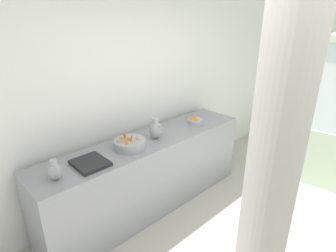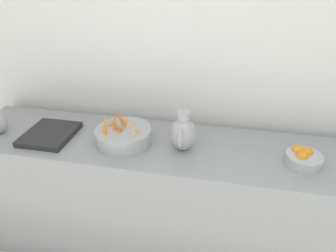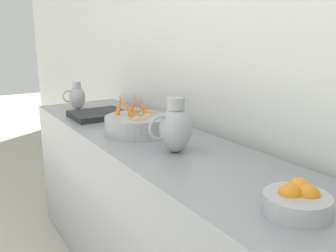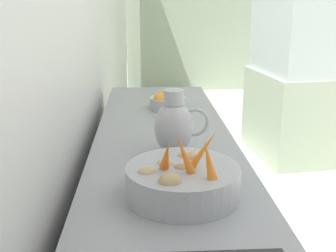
{
  "view_description": "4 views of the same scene",
  "coord_description": "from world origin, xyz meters",
  "px_view_note": "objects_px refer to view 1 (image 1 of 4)",
  "views": [
    {
      "loc": [
        0.77,
        -2.01,
        2.29
      ],
      "look_at": [
        -1.34,
        -0.02,
        1.12
      ],
      "focal_mm": 29.73,
      "sensor_mm": 36.0,
      "label": 1
    },
    {
      "loc": [
        0.07,
        0.18,
        1.96
      ],
      "look_at": [
        -1.51,
        -0.15,
        1.07
      ],
      "focal_mm": 33.02,
      "sensor_mm": 36.0,
      "label": 2
    },
    {
      "loc": [
        -0.63,
        1.29,
        1.45
      ],
      "look_at": [
        -1.44,
        -0.01,
        1.06
      ],
      "focal_mm": 39.08,
      "sensor_mm": 36.0,
      "label": 3
    },
    {
      "loc": [
        -1.62,
        -1.61,
        1.51
      ],
      "look_at": [
        -1.53,
        -0.13,
        1.06
      ],
      "focal_mm": 45.08,
      "sensor_mm": 36.0,
      "label": 4
    }
  ],
  "objects_px": {
    "vegetable_colander": "(130,144)",
    "orange_bowl": "(195,121)",
    "support_column": "(277,144)",
    "metal_pitcher_short": "(55,171)",
    "metal_pitcher_tall": "(156,129)"
  },
  "relations": [
    {
      "from": "orange_bowl",
      "to": "vegetable_colander",
      "type": "bearing_deg",
      "value": -90.42
    },
    {
      "from": "orange_bowl",
      "to": "metal_pitcher_short",
      "type": "xyz_separation_m",
      "value": [
        0.04,
        -1.91,
        0.05
      ]
    },
    {
      "from": "vegetable_colander",
      "to": "metal_pitcher_short",
      "type": "bearing_deg",
      "value": -86.43
    },
    {
      "from": "metal_pitcher_tall",
      "to": "vegetable_colander",
      "type": "bearing_deg",
      "value": -90.17
    },
    {
      "from": "support_column",
      "to": "metal_pitcher_short",
      "type": "bearing_deg",
      "value": -149.03
    },
    {
      "from": "metal_pitcher_tall",
      "to": "support_column",
      "type": "xyz_separation_m",
      "value": [
        1.57,
        -0.31,
        0.46
      ]
    },
    {
      "from": "metal_pitcher_short",
      "to": "support_column",
      "type": "distance_m",
      "value": 1.84
    },
    {
      "from": "vegetable_colander",
      "to": "orange_bowl",
      "type": "height_order",
      "value": "vegetable_colander"
    },
    {
      "from": "vegetable_colander",
      "to": "orange_bowl",
      "type": "distance_m",
      "value": 1.07
    },
    {
      "from": "vegetable_colander",
      "to": "metal_pitcher_short",
      "type": "relative_size",
      "value": 1.8
    },
    {
      "from": "orange_bowl",
      "to": "support_column",
      "type": "relative_size",
      "value": 0.07
    },
    {
      "from": "vegetable_colander",
      "to": "orange_bowl",
      "type": "relative_size",
      "value": 1.74
    },
    {
      "from": "vegetable_colander",
      "to": "support_column",
      "type": "height_order",
      "value": "support_column"
    },
    {
      "from": "vegetable_colander",
      "to": "metal_pitcher_tall",
      "type": "bearing_deg",
      "value": 89.83
    },
    {
      "from": "vegetable_colander",
      "to": "support_column",
      "type": "xyz_separation_m",
      "value": [
        1.57,
        0.07,
        0.52
      ]
    }
  ]
}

